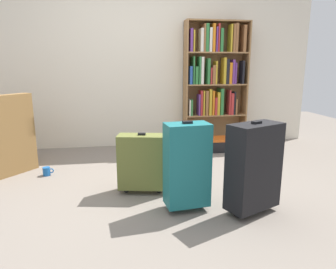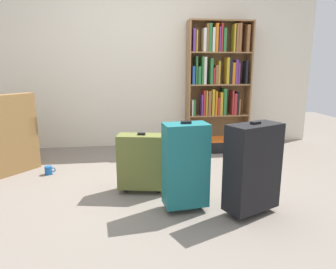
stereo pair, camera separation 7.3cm
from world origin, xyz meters
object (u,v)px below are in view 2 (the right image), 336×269
at_px(mug, 49,170).
at_px(suitcase_olive, 142,161).
at_px(bookshelf, 218,78).
at_px(suitcase_black, 253,167).
at_px(suitcase_teal, 186,165).
at_px(storage_box, 223,144).

bearing_deg(mug, suitcase_olive, -31.49).
xyz_separation_m(bookshelf, mug, (-2.25, -1.04, -0.98)).
relative_size(mug, suitcase_black, 0.15).
distance_m(suitcase_black, suitcase_olive, 1.04).
bearing_deg(suitcase_black, bookshelf, 81.03).
bearing_deg(suitcase_black, suitcase_olive, 146.95).
distance_m(suitcase_teal, suitcase_black, 0.55).
distance_m(suitcase_teal, suitcase_olive, 0.55).
bearing_deg(bookshelf, suitcase_olive, -126.19).
bearing_deg(suitcase_black, storage_box, 79.34).
bearing_deg(bookshelf, suitcase_black, -98.97).
height_order(bookshelf, suitcase_olive, bookshelf).
height_order(suitcase_black, suitcase_olive, suitcase_black).
xyz_separation_m(suitcase_teal, suitcase_olive, (-0.34, 0.42, -0.09)).
distance_m(mug, suitcase_black, 2.27).
bearing_deg(bookshelf, suitcase_teal, -112.80).
xyz_separation_m(mug, storage_box, (2.25, 0.67, 0.05)).
height_order(storage_box, suitcase_teal, suitcase_teal).
relative_size(mug, suitcase_teal, 0.16).
relative_size(bookshelf, mug, 15.30).
xyz_separation_m(bookshelf, storage_box, (-0.00, -0.37, -0.92)).
bearing_deg(storage_box, suitcase_black, -100.66).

